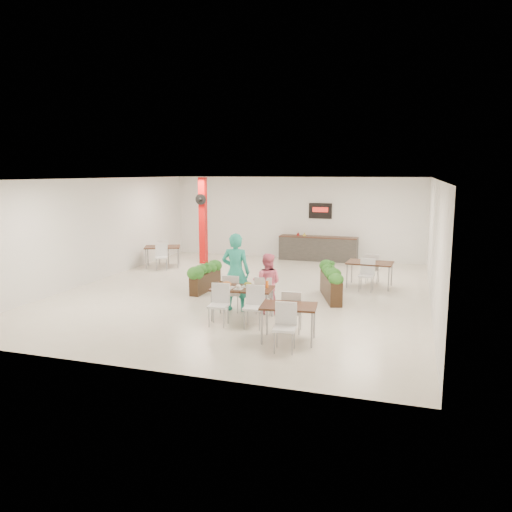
{
  "coord_description": "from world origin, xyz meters",
  "views": [
    {
      "loc": [
        4.49,
        -13.22,
        3.39
      ],
      "look_at": [
        0.38,
        -0.31,
        1.1
      ],
      "focal_mm": 35.0,
      "sensor_mm": 36.0,
      "label": 1
    }
  ],
  "objects_px": {
    "diner_man": "(236,272)",
    "side_table_a": "(162,250)",
    "service_counter": "(318,248)",
    "main_table": "(242,292)",
    "planter_right": "(331,281)",
    "red_column": "(203,220)",
    "diner_woman": "(267,283)",
    "side_table_c": "(289,312)",
    "side_table_b": "(370,266)",
    "planter_left": "(206,274)"
  },
  "relations": [
    {
      "from": "planter_left",
      "to": "side_table_b",
      "type": "bearing_deg",
      "value": 23.08
    },
    {
      "from": "diner_woman",
      "to": "planter_left",
      "type": "height_order",
      "value": "diner_woman"
    },
    {
      "from": "red_column",
      "to": "diner_man",
      "type": "relative_size",
      "value": 1.66
    },
    {
      "from": "diner_man",
      "to": "side_table_a",
      "type": "xyz_separation_m",
      "value": [
        -4.48,
        4.6,
        -0.33
      ]
    },
    {
      "from": "diner_man",
      "to": "side_table_c",
      "type": "xyz_separation_m",
      "value": [
        1.79,
        -1.82,
        -0.35
      ]
    },
    {
      "from": "red_column",
      "to": "diner_woman",
      "type": "bearing_deg",
      "value": -53.98
    },
    {
      "from": "service_counter",
      "to": "side_table_b",
      "type": "bearing_deg",
      "value": -60.08
    },
    {
      "from": "planter_right",
      "to": "side_table_a",
      "type": "distance_m",
      "value": 7.08
    },
    {
      "from": "planter_right",
      "to": "side_table_b",
      "type": "height_order",
      "value": "planter_right"
    },
    {
      "from": "planter_right",
      "to": "side_table_b",
      "type": "xyz_separation_m",
      "value": [
        0.87,
        1.75,
        0.14
      ]
    },
    {
      "from": "diner_man",
      "to": "side_table_a",
      "type": "height_order",
      "value": "diner_man"
    },
    {
      "from": "side_table_b",
      "to": "side_table_c",
      "type": "height_order",
      "value": "same"
    },
    {
      "from": "service_counter",
      "to": "side_table_b",
      "type": "height_order",
      "value": "service_counter"
    },
    {
      "from": "diner_woman",
      "to": "main_table",
      "type": "bearing_deg",
      "value": 53.03
    },
    {
      "from": "service_counter",
      "to": "planter_left",
      "type": "xyz_separation_m",
      "value": [
        -2.17,
        -5.91,
        -0.01
      ]
    },
    {
      "from": "red_column",
      "to": "planter_right",
      "type": "height_order",
      "value": "red_column"
    },
    {
      "from": "red_column",
      "to": "service_counter",
      "type": "bearing_deg",
      "value": 25.0
    },
    {
      "from": "diner_man",
      "to": "side_table_b",
      "type": "xyz_separation_m",
      "value": [
        2.92,
        3.61,
        -0.32
      ]
    },
    {
      "from": "planter_right",
      "to": "main_table",
      "type": "bearing_deg",
      "value": -123.37
    },
    {
      "from": "service_counter",
      "to": "diner_man",
      "type": "relative_size",
      "value": 1.56
    },
    {
      "from": "diner_man",
      "to": "side_table_c",
      "type": "distance_m",
      "value": 2.58
    },
    {
      "from": "side_table_a",
      "to": "service_counter",
      "type": "bearing_deg",
      "value": 6.38
    },
    {
      "from": "planter_left",
      "to": "side_table_c",
      "type": "height_order",
      "value": "side_table_c"
    },
    {
      "from": "diner_woman",
      "to": "red_column",
      "type": "bearing_deg",
      "value": -58.97
    },
    {
      "from": "diner_man",
      "to": "planter_right",
      "type": "bearing_deg",
      "value": -142.74
    },
    {
      "from": "red_column",
      "to": "diner_man",
      "type": "xyz_separation_m",
      "value": [
        3.38,
        -5.75,
        -0.68
      ]
    },
    {
      "from": "main_table",
      "to": "planter_left",
      "type": "distance_m",
      "value": 3.06
    },
    {
      "from": "planter_left",
      "to": "side_table_a",
      "type": "distance_m",
      "value": 4.12
    },
    {
      "from": "main_table",
      "to": "red_column",
      "type": "bearing_deg",
      "value": 120.49
    },
    {
      "from": "red_column",
      "to": "main_table",
      "type": "bearing_deg",
      "value": -59.51
    },
    {
      "from": "red_column",
      "to": "side_table_b",
      "type": "relative_size",
      "value": 1.95
    },
    {
      "from": "planter_right",
      "to": "service_counter",
      "type": "bearing_deg",
      "value": 103.96
    },
    {
      "from": "red_column",
      "to": "planter_left",
      "type": "distance_m",
      "value": 4.59
    },
    {
      "from": "planter_right",
      "to": "side_table_a",
      "type": "relative_size",
      "value": 1.15
    },
    {
      "from": "diner_man",
      "to": "side_table_a",
      "type": "relative_size",
      "value": 1.17
    },
    {
      "from": "diner_woman",
      "to": "diner_man",
      "type": "bearing_deg",
      "value": -4.99
    },
    {
      "from": "main_table",
      "to": "service_counter",
      "type": "bearing_deg",
      "value": 88.43
    },
    {
      "from": "diner_woman",
      "to": "side_table_c",
      "type": "bearing_deg",
      "value": 113.6
    },
    {
      "from": "main_table",
      "to": "side_table_c",
      "type": "height_order",
      "value": "same"
    },
    {
      "from": "diner_man",
      "to": "diner_woman",
      "type": "distance_m",
      "value": 0.83
    },
    {
      "from": "service_counter",
      "to": "diner_man",
      "type": "bearing_deg",
      "value": -94.63
    },
    {
      "from": "main_table",
      "to": "side_table_b",
      "type": "distance_m",
      "value": 4.96
    },
    {
      "from": "diner_woman",
      "to": "side_table_a",
      "type": "relative_size",
      "value": 0.89
    },
    {
      "from": "side_table_b",
      "to": "diner_woman",
      "type": "bearing_deg",
      "value": -116.68
    },
    {
      "from": "main_table",
      "to": "planter_left",
      "type": "bearing_deg",
      "value": 129.41
    },
    {
      "from": "side_table_b",
      "to": "main_table",
      "type": "bearing_deg",
      "value": -116.92
    },
    {
      "from": "red_column",
      "to": "main_table",
      "type": "distance_m",
      "value": 7.5
    },
    {
      "from": "service_counter",
      "to": "main_table",
      "type": "distance_m",
      "value": 8.27
    },
    {
      "from": "diner_man",
      "to": "side_table_c",
      "type": "relative_size",
      "value": 1.16
    },
    {
      "from": "planter_left",
      "to": "planter_right",
      "type": "relative_size",
      "value": 0.9
    }
  ]
}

